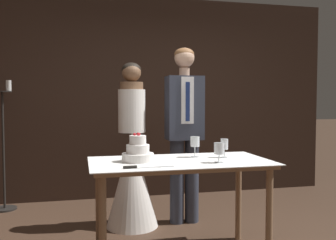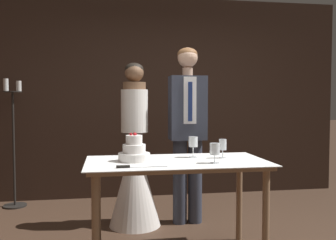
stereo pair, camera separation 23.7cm
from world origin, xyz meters
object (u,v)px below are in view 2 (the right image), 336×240
(tiered_cake, at_px, (134,152))
(wine_glass_near, at_px, (223,145))
(wine_glass_far, at_px, (215,149))
(bride, at_px, (135,167))
(cake_table, at_px, (177,172))
(candle_stand, at_px, (14,147))
(wine_glass_middle, at_px, (193,142))
(groom, at_px, (187,126))
(cake_knife, at_px, (132,167))

(tiered_cake, height_order, wine_glass_near, tiered_cake)
(wine_glass_far, height_order, bride, bride)
(cake_table, xyz_separation_m, candle_stand, (-1.71, 1.83, 0.01))
(cake_table, xyz_separation_m, tiered_cake, (-0.35, 0.04, 0.17))
(wine_glass_middle, xyz_separation_m, wine_glass_far, (0.10, -0.33, -0.02))
(tiered_cake, bearing_deg, candle_stand, 127.25)
(cake_table, height_order, wine_glass_far, wine_glass_far)
(tiered_cake, bearing_deg, groom, 53.51)
(cake_knife, xyz_separation_m, wine_glass_middle, (0.56, 0.42, 0.12))
(cake_table, height_order, groom, groom)
(cake_table, xyz_separation_m, wine_glass_near, (0.42, 0.07, 0.21))
(cake_knife, relative_size, wine_glass_far, 2.39)
(cake_knife, relative_size, candle_stand, 0.24)
(wine_glass_middle, bearing_deg, wine_glass_far, -72.94)
(groom, bearing_deg, cake_knife, -120.10)
(wine_glass_near, xyz_separation_m, wine_glass_far, (-0.14, -0.24, -0.00))
(tiered_cake, xyz_separation_m, wine_glass_far, (0.62, -0.21, 0.03))
(wine_glass_near, relative_size, wine_glass_far, 1.02)
(candle_stand, bearing_deg, wine_glass_middle, -41.61)
(tiered_cake, bearing_deg, bride, 85.66)
(wine_glass_far, relative_size, bride, 0.09)
(bride, bearing_deg, wine_glass_far, -62.23)
(wine_glass_near, height_order, wine_glass_middle, wine_glass_middle)
(cake_table, bearing_deg, wine_glass_far, -31.69)
(cake_table, distance_m, tiered_cake, 0.39)
(wine_glass_middle, height_order, groom, groom)
(wine_glass_middle, relative_size, candle_stand, 0.11)
(wine_glass_middle, height_order, bride, bride)
(wine_glass_middle, distance_m, groom, 0.75)
(bride, relative_size, candle_stand, 1.08)
(cake_table, relative_size, wine_glass_middle, 8.19)
(tiered_cake, xyz_separation_m, bride, (0.06, 0.85, -0.28))
(cake_table, bearing_deg, wine_glass_near, 10.11)
(wine_glass_middle, bearing_deg, cake_table, -138.38)
(cake_table, xyz_separation_m, bride, (-0.28, 0.89, -0.10))
(cake_knife, distance_m, wine_glass_middle, 0.71)
(wine_glass_near, xyz_separation_m, wine_glass_middle, (-0.24, 0.08, 0.02))
(wine_glass_middle, relative_size, groom, 0.10)
(wine_glass_near, bearing_deg, wine_glass_middle, 161.44)
(tiered_cake, distance_m, groom, 1.07)
(cake_knife, xyz_separation_m, groom, (0.67, 1.15, 0.22))
(groom, bearing_deg, candle_stand, 154.71)
(wine_glass_near, relative_size, candle_stand, 0.10)
(wine_glass_near, relative_size, bride, 0.10)
(tiered_cake, xyz_separation_m, cake_knife, (-0.04, -0.30, -0.07))
(cake_table, bearing_deg, cake_knife, -145.63)
(tiered_cake, relative_size, wine_glass_far, 1.62)
(wine_glass_near, bearing_deg, cake_table, -169.89)
(tiered_cake, relative_size, candle_stand, 0.16)
(cake_table, xyz_separation_m, groom, (0.28, 0.89, 0.32))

